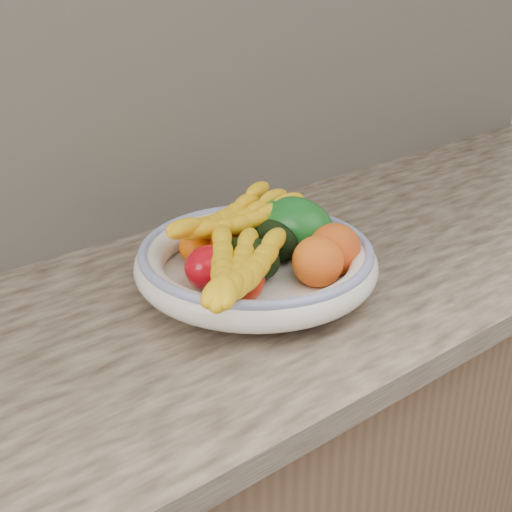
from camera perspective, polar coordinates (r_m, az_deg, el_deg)
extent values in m
cube|color=brown|center=(1.46, -0.52, -18.87)|extent=(2.40, 0.62, 0.86)
cube|color=tan|center=(1.19, -0.60, -3.16)|extent=(2.44, 0.66, 0.04)
cube|color=beige|center=(1.33, -9.06, 12.23)|extent=(2.40, 0.02, 0.50)
cylinder|color=white|center=(1.16, 0.00, -2.32)|extent=(0.13, 0.13, 0.02)
cylinder|color=white|center=(1.15, 0.00, -1.70)|extent=(0.32, 0.32, 0.01)
torus|color=white|center=(1.14, 0.00, -0.54)|extent=(0.39, 0.39, 0.05)
torus|color=#3A49A5|center=(1.13, 0.00, 0.46)|extent=(0.37, 0.37, 0.02)
ellipsoid|color=#FF6D05|center=(1.18, -4.79, 0.70)|extent=(0.07, 0.07, 0.05)
ellipsoid|color=#F96805|center=(1.23, -2.74, 1.72)|extent=(0.08, 0.08, 0.05)
ellipsoid|color=#E84904|center=(1.18, -2.66, 0.71)|extent=(0.06, 0.06, 0.05)
ellipsoid|color=#F26005|center=(1.21, -3.03, 1.35)|extent=(0.05, 0.05, 0.05)
ellipsoid|color=#B40814|center=(1.10, -3.79, -0.91)|extent=(0.09, 0.09, 0.07)
ellipsoid|color=red|center=(1.05, -1.11, -2.07)|extent=(0.09, 0.09, 0.06)
ellipsoid|color=black|center=(1.12, -0.47, -0.19)|extent=(0.10, 0.12, 0.07)
ellipsoid|color=black|center=(1.18, 1.55, 1.33)|extent=(0.08, 0.10, 0.07)
ellipsoid|color=#10581A|center=(1.21, 3.09, 2.40)|extent=(0.16, 0.17, 0.12)
ellipsoid|color=orange|center=(1.11, 4.97, -0.43)|extent=(0.11, 0.11, 0.08)
ellipsoid|color=orange|center=(1.15, 6.31, 0.54)|extent=(0.11, 0.11, 0.08)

